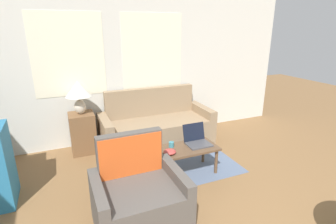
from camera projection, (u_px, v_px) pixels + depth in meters
name	position (u px, v px, depth m)	size (l,w,h in m)	color
wall_back	(119.00, 68.00, 4.48)	(6.59, 0.06, 2.60)	silver
rug	(167.00, 157.00, 4.16)	(1.82, 1.77, 0.01)	slate
couch	(156.00, 127.00, 4.62)	(1.92, 0.80, 0.94)	#937A5B
armchair	(138.00, 199.00, 2.69)	(0.90, 0.72, 0.93)	#514C47
side_table	(83.00, 133.00, 4.25)	(0.39, 0.39, 0.66)	brown
table_lamp	(78.00, 92.00, 4.04)	(0.40, 0.40, 0.52)	beige
coffee_table	(182.00, 152.00, 3.59)	(1.01, 0.45, 0.39)	brown
laptop	(197.00, 140.00, 3.71)	(0.33, 0.32, 0.26)	#47474C
cup_navy	(153.00, 148.00, 3.47)	(0.09, 0.09, 0.11)	gold
cup_yellow	(171.00, 144.00, 3.61)	(0.07, 0.07, 0.07)	teal
snack_bowl	(170.00, 152.00, 3.42)	(0.16, 0.16, 0.06)	#B23D38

